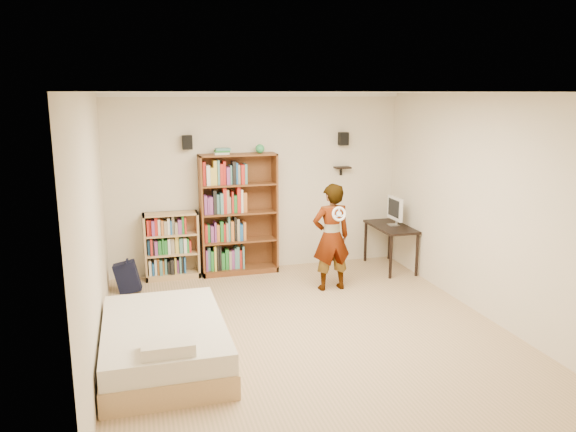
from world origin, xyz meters
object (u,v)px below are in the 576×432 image
object	(u,v)px
tall_bookshelf	(239,214)
computer_desk	(390,247)
person	(331,237)
low_bookshelf	(172,246)
daybed	(164,337)

from	to	relation	value
tall_bookshelf	computer_desk	world-z (taller)	tall_bookshelf
computer_desk	person	size ratio (longest dim) A/B	0.67
tall_bookshelf	computer_desk	xyz separation A→B (m)	(2.31, -0.42, -0.57)
computer_desk	tall_bookshelf	bearing A→B (deg)	169.71
low_bookshelf	daybed	size ratio (longest dim) A/B	0.53
person	tall_bookshelf	bearing A→B (deg)	-47.19
person	daybed	bearing A→B (deg)	31.69
low_bookshelf	tall_bookshelf	bearing A→B (deg)	-1.12
low_bookshelf	daybed	xyz separation A→B (m)	(-0.28, -2.71, -0.22)
daybed	person	distance (m)	2.92
low_bookshelf	person	xyz separation A→B (m)	(2.10, -1.09, 0.26)
tall_bookshelf	computer_desk	distance (m)	2.41
tall_bookshelf	person	bearing A→B (deg)	-44.64
tall_bookshelf	person	xyz separation A→B (m)	(1.09, -1.07, -0.16)
computer_desk	daybed	distance (m)	4.26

